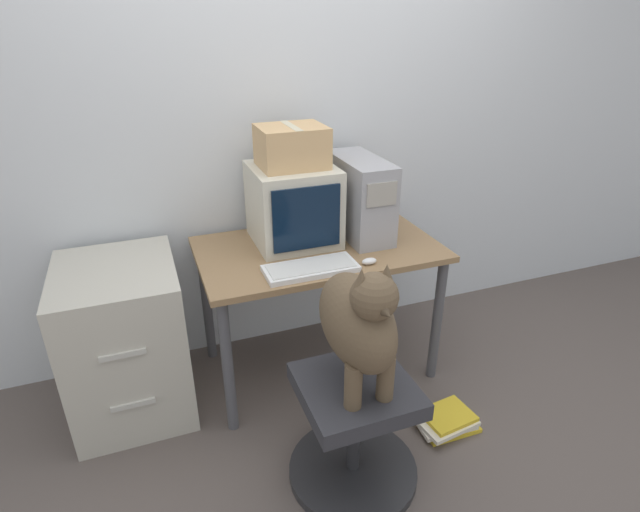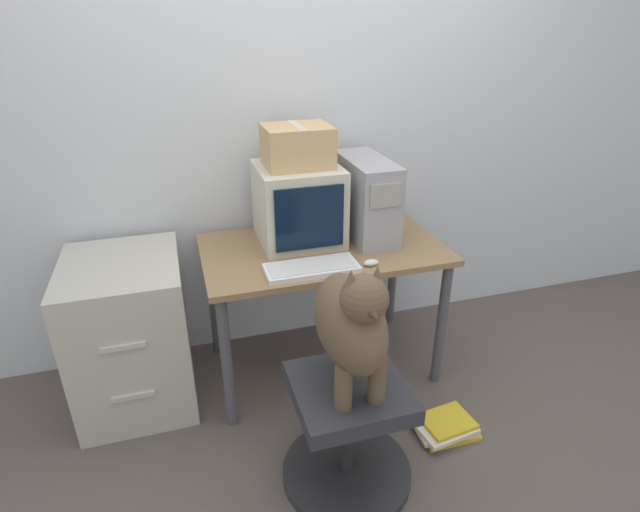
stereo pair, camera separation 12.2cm
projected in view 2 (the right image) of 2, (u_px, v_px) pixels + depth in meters
The scene contains 12 objects.
ground_plane at pixel (343, 406), 2.46m from camera, with size 12.00×12.00×0.00m, color #564C47.
wall_back at pixel (299, 111), 2.54m from camera, with size 8.00×0.05×2.60m.
desk at pixel (322, 264), 2.48m from camera, with size 1.17×0.68×0.72m.
crt_monitor at pixel (299, 204), 2.43m from camera, with size 0.39×0.40×0.38m.
pc_tower at pixel (366, 198), 2.49m from camera, with size 0.20×0.47×0.40m.
keyboard at pixel (312, 268), 2.20m from camera, with size 0.41×0.18×0.03m.
computer_mouse at pixel (371, 263), 2.25m from camera, with size 0.07×0.04×0.03m.
office_chair at pixel (348, 432), 1.99m from camera, with size 0.53×0.53×0.48m.
dog at pixel (352, 322), 1.76m from camera, with size 0.23×0.47×0.54m.
filing_cabinet at pixel (131, 333), 2.38m from camera, with size 0.52×0.61×0.75m.
cardboard_box at pixel (297, 146), 2.31m from camera, with size 0.31×0.26×0.19m.
book_stack_floor at pixel (445, 426), 2.29m from camera, with size 0.29×0.23×0.08m.
Camera 2 is at (-0.66, -1.78, 1.74)m, focal length 28.00 mm.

